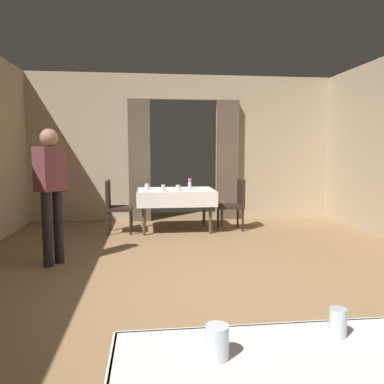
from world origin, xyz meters
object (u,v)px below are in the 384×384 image
dining_table_mid (176,194)px  flower_vase_mid (190,183)px  glass_mid_c (178,188)px  glass_mid_d (163,188)px  chair_mid_right (235,202)px  person_waiter_by_doorway (51,185)px  glass_near_d (338,323)px  chair_mid_left (115,204)px  glass_near_b (217,342)px  glass_mid_b (147,187)px

dining_table_mid → flower_vase_mid: 0.32m
glass_mid_c → glass_mid_d: size_ratio=0.88×
dining_table_mid → flower_vase_mid: (0.25, -0.02, 0.20)m
chair_mid_right → flower_vase_mid: bearing=177.0°
glass_mid_c → person_waiter_by_doorway: (-1.73, -1.69, 0.22)m
chair_mid_right → glass_near_d: bearing=-99.1°
glass_near_d → glass_mid_d: bearing=94.9°
flower_vase_mid → glass_mid_d: flower_vase_mid is taller
chair_mid_left → flower_vase_mid: (1.33, 0.09, 0.35)m
glass_mid_c → flower_vase_mid: bearing=42.8°
glass_mid_c → person_waiter_by_doorway: 2.42m
flower_vase_mid → glass_mid_c: 0.32m
glass_near_b → glass_mid_c: glass_near_b is taller
person_waiter_by_doorway → chair_mid_left: bearing=71.0°
glass_near_b → glass_mid_d: glass_mid_d is taller
flower_vase_mid → person_waiter_by_doorway: bearing=-135.8°
glass_near_b → dining_table_mid: bearing=87.2°
glass_near_b → glass_mid_d: bearing=89.6°
glass_near_d → flower_vase_mid: 5.47m
flower_vase_mid → glass_mid_c: flower_vase_mid is taller
flower_vase_mid → person_waiter_by_doorway: (-1.95, -1.90, 0.16)m
chair_mid_left → glass_mid_d: chair_mid_left is taller
chair_mid_right → glass_mid_c: bearing=-171.0°
glass_near_b → flower_vase_mid: (0.52, 5.57, 0.05)m
glass_near_b → flower_vase_mid: flower_vase_mid is taller
dining_table_mid → glass_mid_d: bearing=-126.9°
glass_mid_d → person_waiter_by_doorway: (-1.47, -1.60, 0.21)m
glass_near_d → glass_mid_c: bearing=92.0°
glass_mid_d → glass_near_b: bearing=-90.4°
dining_table_mid → glass_mid_b: bearing=179.5°
person_waiter_by_doorway → dining_table_mid: bearing=48.4°
dining_table_mid → glass_mid_d: (-0.24, -0.32, 0.15)m
chair_mid_left → chair_mid_right: size_ratio=1.00×
glass_near_b → person_waiter_by_doorway: size_ratio=0.07×
dining_table_mid → person_waiter_by_doorway: person_waiter_by_doorway is taller
chair_mid_left → glass_mid_c: (1.10, -0.12, 0.29)m
person_waiter_by_doorway → flower_vase_mid: bearing=44.2°
glass_mid_d → glass_near_d: bearing=-85.1°
dining_table_mid → glass_near_b: glass_near_b is taller
glass_near_b → glass_mid_d: (0.04, 5.27, 0.00)m
dining_table_mid → chair_mid_right: size_ratio=1.49×
glass_mid_b → glass_mid_c: size_ratio=1.09×
dining_table_mid → glass_mid_c: (0.02, -0.23, 0.14)m
dining_table_mid → glass_mid_c: bearing=-84.5°
dining_table_mid → chair_mid_left: size_ratio=1.49×
glass_near_b → person_waiter_by_doorway: bearing=111.3°
chair_mid_right → person_waiter_by_doorway: (-2.78, -1.85, 0.51)m
chair_mid_right → glass_near_b: size_ratio=7.97×
chair_mid_left → glass_near_d: 5.54m
chair_mid_right → glass_mid_d: chair_mid_right is taller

